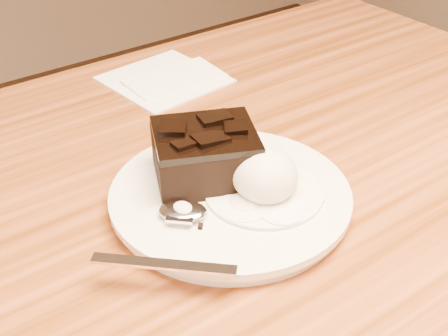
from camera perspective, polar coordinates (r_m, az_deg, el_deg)
plate at (r=0.60m, az=0.57°, el=-2.84°), size 0.23×0.23×0.02m
brownie at (r=0.61m, az=-1.70°, el=0.99°), size 0.12×0.12×0.04m
ice_cream_scoop at (r=0.58m, az=3.70°, el=-0.65°), size 0.06×0.06×0.05m
melt_puddle at (r=0.59m, az=3.63°, el=-2.24°), size 0.11×0.11×0.00m
spoon at (r=0.56m, az=-3.74°, el=-4.05°), size 0.15×0.15×0.01m
napkin at (r=0.85m, az=-5.43°, el=8.06°), size 0.15×0.15×0.01m
crumb_a at (r=0.58m, az=6.45°, el=-3.63°), size 0.01×0.01×0.00m
crumb_b at (r=0.56m, az=-3.54°, el=-4.84°), size 0.01×0.01×0.00m
crumb_c at (r=0.55m, az=-2.14°, el=-5.30°), size 0.01×0.01×0.00m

